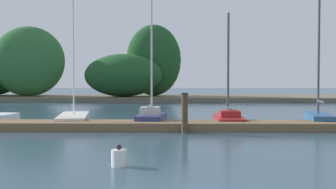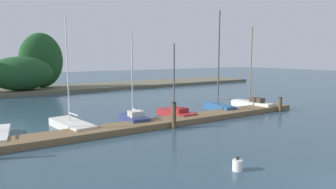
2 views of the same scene
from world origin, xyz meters
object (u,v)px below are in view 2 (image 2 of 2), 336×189
Objects in this scene: sailboat_1 at (71,124)px; sailboat_5 at (251,103)px; sailboat_3 at (175,112)px; mooring_piling_1 at (174,115)px; channel_buoy_0 at (237,165)px; mooring_piling_2 at (280,104)px; sailboat_2 at (134,118)px; sailboat_4 at (218,105)px.

sailboat_1 is 14.90m from sailboat_5.
sailboat_3 is 3.23× the size of mooring_piling_1.
channel_buoy_0 is (-11.37, -9.37, -0.19)m from sailboat_5.
sailboat_3 is 4.63× the size of mooring_piling_2.
mooring_piling_1 is (-9.57, -2.39, 0.40)m from sailboat_5.
mooring_piling_2 is at bearing 0.21° from mooring_piling_1.
mooring_piling_1 is (5.29, -3.38, 0.55)m from sailboat_1.
sailboat_1 is 4.12× the size of mooring_piling_1.
sailboat_2 is at bearing 88.11° from channel_buoy_0.
sailboat_4 is 4.88m from mooring_piling_2.
mooring_piling_2 is (3.96, -2.84, 0.09)m from sailboat_4.
sailboat_2 is 10.19× the size of channel_buoy_0.
sailboat_4 is at bearing -100.45° from sailboat_1.
sailboat_1 is 3.91m from sailboat_2.
sailboat_1 is 7.40m from sailboat_3.
sailboat_4 reaches higher than mooring_piling_2.
sailboat_1 is 1.16× the size of sailboat_2.
sailboat_1 is at bearing 108.63° from channel_buoy_0.
sailboat_4 reaches higher than channel_buoy_0.
channel_buoy_0 is (-0.31, -9.44, -0.16)m from sailboat_2.
channel_buoy_0 is at bearing -104.47° from mooring_piling_1.
sailboat_1 is at bearing 81.08° from sailboat_5.
sailboat_1 is at bearing 147.39° from mooring_piling_1.
sailboat_5 is 2.45m from mooring_piling_2.
sailboat_3 is (3.59, 0.44, -0.05)m from sailboat_2.
sailboat_1 is 0.99× the size of sailboat_5.
channel_buoy_0 is (-1.80, -6.97, -0.59)m from mooring_piling_1.
sailboat_5 is at bearing 14.02° from mooring_piling_1.
mooring_piling_2 is (8.14, -2.87, 0.24)m from sailboat_3.
sailboat_1 is 11.58m from sailboat_4.
sailboat_5 is at bearing 105.74° from mooring_piling_2.
sailboat_4 is 3.33m from sailboat_5.
sailboat_5 is 14.73m from channel_buoy_0.
sailboat_2 is 9.45m from channel_buoy_0.
channel_buoy_0 is at bearing -149.78° from mooring_piling_2.
sailboat_5 is 11.98× the size of channel_buoy_0.
sailboat_5 is at bearing 39.47° from channel_buoy_0.
sailboat_1 is at bearing 85.98° from sailboat_3.
sailboat_4 reaches higher than sailboat_3.
channel_buoy_0 is at bearing -169.32° from sailboat_1.
sailboat_5 reaches higher than sailboat_1.
mooring_piling_1 is at bearing -130.55° from sailboat_1.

